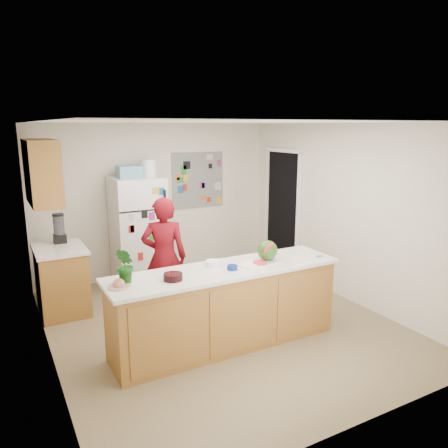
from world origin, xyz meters
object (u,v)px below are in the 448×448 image
person (164,258)px  cherry_bowl (173,277)px  watermelon (267,250)px  refrigerator (138,232)px

person → cherry_bowl: person is taller
watermelon → cherry_bowl: 1.21m
refrigerator → watermelon: refrigerator is taller
refrigerator → cherry_bowl: 2.49m
refrigerator → cherry_bowl: refrigerator is taller
refrigerator → person: 1.31m
refrigerator → person: refrigerator is taller
watermelon → cherry_bowl: (-1.20, -0.08, -0.09)m
refrigerator → watermelon: bearing=-71.5°
person → cherry_bowl: bearing=96.2°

